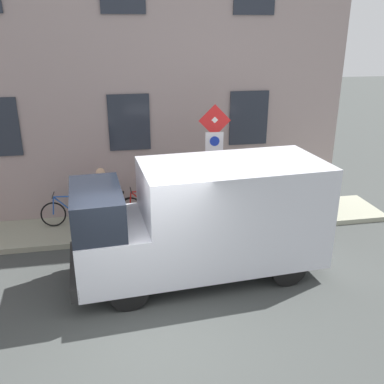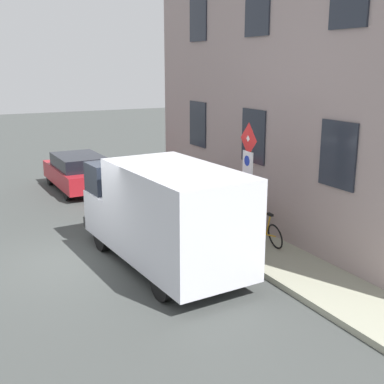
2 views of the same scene
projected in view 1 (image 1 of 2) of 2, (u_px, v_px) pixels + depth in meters
ground_plane at (151, 327)px, 7.76m from camera, size 80.00×80.00×0.00m
sidewalk_slab at (136, 226)px, 11.57m from camera, size 1.70×14.10×0.14m
building_facade at (125, 61)px, 11.17m from camera, size 0.75×12.10×8.56m
sign_post_stacked at (214, 154)px, 10.57m from camera, size 0.17×0.56×3.14m
delivery_van at (205, 218)px, 9.02m from camera, size 2.36×5.46×2.50m
bicycle_orange at (185, 203)px, 11.93m from camera, size 0.46×1.72×0.89m
bicycle_red at (149, 206)px, 11.76m from camera, size 0.46×1.71×0.89m
bicycle_purple at (112, 209)px, 11.58m from camera, size 0.46×1.72×0.89m
bicycle_blue at (73, 211)px, 11.40m from camera, size 0.46×1.71×0.89m
pedestrian at (102, 198)px, 10.81m from camera, size 0.48×0.45×1.72m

